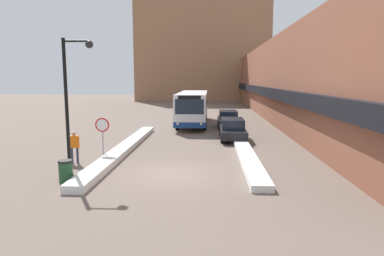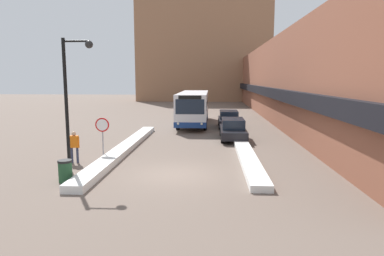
# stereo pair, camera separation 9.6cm
# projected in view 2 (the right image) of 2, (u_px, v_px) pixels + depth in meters

# --- Properties ---
(ground_plane) EXTENTS (160.00, 160.00, 0.00)m
(ground_plane) POSITION_uv_depth(u_px,v_px,m) (175.00, 174.00, 15.61)
(ground_plane) COLOR #66564C
(building_row_right) EXTENTS (5.50, 60.00, 8.27)m
(building_row_right) POSITION_uv_depth(u_px,v_px,m) (286.00, 81.00, 38.17)
(building_row_right) COLOR brown
(building_row_right) RESTS_ON ground_plane
(building_backdrop_far) EXTENTS (26.00, 8.00, 19.04)m
(building_backdrop_far) POSITION_uv_depth(u_px,v_px,m) (204.00, 53.00, 67.98)
(building_backdrop_far) COLOR #996B4C
(building_backdrop_far) RESTS_ON ground_plane
(snow_bank_left) EXTENTS (0.90, 16.09, 0.33)m
(snow_bank_left) POSITION_uv_depth(u_px,v_px,m) (125.00, 148.00, 20.80)
(snow_bank_left) COLOR silver
(snow_bank_left) RESTS_ON ground_plane
(snow_bank_right) EXTENTS (0.90, 18.61, 0.30)m
(snow_bank_right) POSITION_uv_depth(u_px,v_px,m) (241.00, 144.00, 22.16)
(snow_bank_right) COLOR silver
(snow_bank_right) RESTS_ON ground_plane
(city_bus) EXTENTS (2.62, 11.57, 3.07)m
(city_bus) POSITION_uv_depth(u_px,v_px,m) (194.00, 107.00, 32.52)
(city_bus) COLOR silver
(city_bus) RESTS_ON ground_plane
(parked_car_front) EXTENTS (1.80, 4.73, 1.49)m
(parked_car_front) POSITION_uv_depth(u_px,v_px,m) (233.00, 129.00, 24.62)
(parked_car_front) COLOR black
(parked_car_front) RESTS_ON ground_plane
(parked_car_back) EXTENTS (1.84, 4.57, 1.49)m
(parked_car_back) POSITION_uv_depth(u_px,v_px,m) (229.00, 119.00, 30.74)
(parked_car_back) COLOR black
(parked_car_back) RESTS_ON ground_plane
(stop_sign) EXTENTS (0.76, 0.08, 2.25)m
(stop_sign) POSITION_uv_depth(u_px,v_px,m) (102.00, 129.00, 18.46)
(stop_sign) COLOR gray
(stop_sign) RESTS_ON ground_plane
(street_lamp) EXTENTS (1.46, 0.36, 6.17)m
(street_lamp) POSITION_uv_depth(u_px,v_px,m) (72.00, 89.00, 15.88)
(street_lamp) COLOR black
(street_lamp) RESTS_ON ground_plane
(pedestrian) EXTENTS (0.54, 0.23, 1.65)m
(pedestrian) POSITION_uv_depth(u_px,v_px,m) (74.00, 144.00, 17.59)
(pedestrian) COLOR #333851
(pedestrian) RESTS_ON ground_plane
(trash_bin) EXTENTS (0.59, 0.59, 0.95)m
(trash_bin) POSITION_uv_depth(u_px,v_px,m) (65.00, 171.00, 14.38)
(trash_bin) COLOR #234C2D
(trash_bin) RESTS_ON ground_plane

